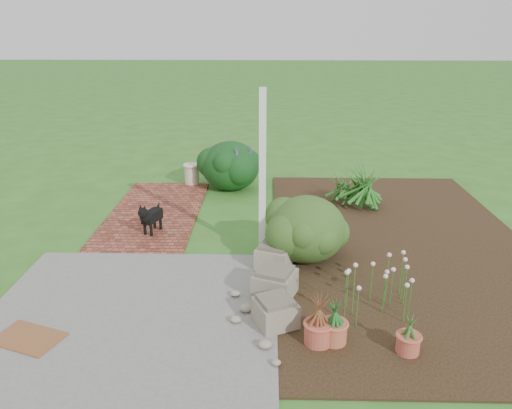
{
  "coord_description": "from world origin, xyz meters",
  "views": [
    {
      "loc": [
        0.38,
        -6.76,
        3.35
      ],
      "look_at": [
        0.2,
        0.4,
        0.7
      ],
      "focal_mm": 35.0,
      "sensor_mm": 36.0,
      "label": 1
    }
  ],
  "objects_px": {
    "stone_trough_near": "(275,313)",
    "black_dog": "(150,216)",
    "evergreen_shrub": "(307,227)",
    "cream_ceramic_urn": "(192,174)"
  },
  "relations": [
    {
      "from": "stone_trough_near",
      "to": "black_dog",
      "type": "xyz_separation_m",
      "value": [
        -2.02,
        2.59,
        0.16
      ]
    },
    {
      "from": "stone_trough_near",
      "to": "evergreen_shrub",
      "type": "relative_size",
      "value": 0.38
    },
    {
      "from": "black_dog",
      "to": "evergreen_shrub",
      "type": "distance_m",
      "value": 2.63
    },
    {
      "from": "black_dog",
      "to": "cream_ceramic_urn",
      "type": "distance_m",
      "value": 2.71
    },
    {
      "from": "evergreen_shrub",
      "to": "black_dog",
      "type": "bearing_deg",
      "value": 161.64
    },
    {
      "from": "stone_trough_near",
      "to": "black_dog",
      "type": "bearing_deg",
      "value": 128.04
    },
    {
      "from": "black_dog",
      "to": "cream_ceramic_urn",
      "type": "relative_size",
      "value": 1.36
    },
    {
      "from": "black_dog",
      "to": "evergreen_shrub",
      "type": "xyz_separation_m",
      "value": [
        2.5,
        -0.83,
        0.17
      ]
    },
    {
      "from": "stone_trough_near",
      "to": "cream_ceramic_urn",
      "type": "relative_size",
      "value": 1.04
    },
    {
      "from": "black_dog",
      "to": "cream_ceramic_urn",
      "type": "bearing_deg",
      "value": 104.92
    }
  ]
}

